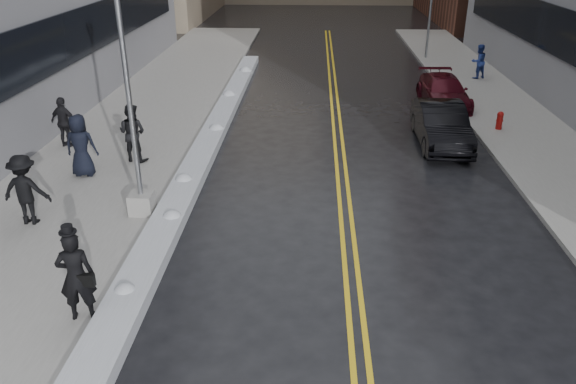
# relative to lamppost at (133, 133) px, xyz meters

# --- Properties ---
(ground) EXTENTS (160.00, 160.00, 0.00)m
(ground) POSITION_rel_lamppost_xyz_m (3.30, -2.00, -2.53)
(ground) COLOR black
(ground) RESTS_ON ground
(sidewalk_west) EXTENTS (5.50, 50.00, 0.15)m
(sidewalk_west) POSITION_rel_lamppost_xyz_m (-2.45, 8.00, -2.46)
(sidewalk_west) COLOR gray
(sidewalk_west) RESTS_ON ground
(sidewalk_east) EXTENTS (4.00, 50.00, 0.15)m
(sidewalk_east) POSITION_rel_lamppost_xyz_m (13.30, 8.00, -2.46)
(sidewalk_east) COLOR gray
(sidewalk_east) RESTS_ON ground
(lane_line_left) EXTENTS (0.12, 50.00, 0.01)m
(lane_line_left) POSITION_rel_lamppost_xyz_m (5.65, 8.00, -2.53)
(lane_line_left) COLOR gold
(lane_line_left) RESTS_ON ground
(lane_line_right) EXTENTS (0.12, 50.00, 0.01)m
(lane_line_right) POSITION_rel_lamppost_xyz_m (5.95, 8.00, -2.53)
(lane_line_right) COLOR gold
(lane_line_right) RESTS_ON ground
(snow_ridge) EXTENTS (0.90, 30.00, 0.34)m
(snow_ridge) POSITION_rel_lamppost_xyz_m (0.85, 6.00, -2.36)
(snow_ridge) COLOR #BABCC3
(snow_ridge) RESTS_ON ground
(lamppost) EXTENTS (0.65, 0.65, 7.62)m
(lamppost) POSITION_rel_lamppost_xyz_m (0.00, 0.00, 0.00)
(lamppost) COLOR gray
(lamppost) RESTS_ON sidewalk_west
(fire_hydrant) EXTENTS (0.26, 0.26, 0.73)m
(fire_hydrant) POSITION_rel_lamppost_xyz_m (12.30, 8.00, -1.98)
(fire_hydrant) COLOR maroon
(fire_hydrant) RESTS_ON sidewalk_east
(traffic_signal) EXTENTS (0.16, 0.20, 6.00)m
(traffic_signal) POSITION_rel_lamppost_xyz_m (11.80, 22.00, 0.87)
(traffic_signal) COLOR gray
(traffic_signal) RESTS_ON sidewalk_east
(pedestrian_fedora) EXTENTS (0.82, 0.63, 2.01)m
(pedestrian_fedora) POSITION_rel_lamppost_xyz_m (0.10, -4.76, -1.38)
(pedestrian_fedora) COLOR black
(pedestrian_fedora) RESTS_ON sidewalk_west
(pedestrian_b) EXTENTS (1.14, 0.99, 2.02)m
(pedestrian_b) POSITION_rel_lamppost_xyz_m (-1.39, 3.96, -1.37)
(pedestrian_b) COLOR black
(pedestrian_b) RESTS_ON sidewalk_west
(pedestrian_c) EXTENTS (1.02, 0.67, 2.06)m
(pedestrian_c) POSITION_rel_lamppost_xyz_m (-2.65, 2.58, -1.35)
(pedestrian_c) COLOR black
(pedestrian_c) RESTS_ON sidewalk_west
(pedestrian_d) EXTENTS (1.17, 0.73, 1.86)m
(pedestrian_d) POSITION_rel_lamppost_xyz_m (-4.31, 5.22, -1.45)
(pedestrian_d) COLOR black
(pedestrian_d) RESTS_ON sidewalk_west
(pedestrian_e) EXTENTS (1.29, 0.76, 1.98)m
(pedestrian_e) POSITION_rel_lamppost_xyz_m (-2.89, -0.72, -1.39)
(pedestrian_e) COLOR black
(pedestrian_e) RESTS_ON sidewalk_west
(pedestrian_east) EXTENTS (1.08, 0.99, 1.81)m
(pedestrian_east) POSITION_rel_lamppost_xyz_m (13.60, 16.64, -1.48)
(pedestrian_east) COLOR navy
(pedestrian_east) RESTS_ON sidewalk_east
(car_black) EXTENTS (1.71, 4.77, 1.57)m
(car_black) POSITION_rel_lamppost_xyz_m (9.63, 6.47, -1.75)
(car_black) COLOR black
(car_black) RESTS_ON ground
(car_maroon) EXTENTS (2.01, 4.73, 1.36)m
(car_maroon) POSITION_rel_lamppost_xyz_m (10.80, 11.74, -1.85)
(car_maroon) COLOR #410A14
(car_maroon) RESTS_ON ground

